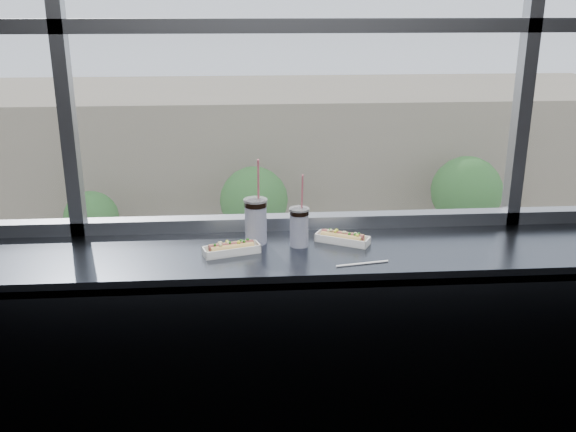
{
  "coord_description": "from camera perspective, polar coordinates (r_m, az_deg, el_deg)",
  "views": [
    {
      "loc": [
        -0.27,
        -1.29,
        2.09
      ],
      "look_at": [
        -0.08,
        1.23,
        1.25
      ],
      "focal_mm": 40.0,
      "sensor_mm": 36.0,
      "label": 1
    }
  ],
  "objects": [
    {
      "name": "counter_fascia",
      "position": [
        2.75,
        2.06,
        -15.66
      ],
      "size": [
        6.0,
        0.04,
        1.04
      ],
      "primitive_type": "cube",
      "color": "#444953",
      "rests_on": "ground"
    },
    {
      "name": "tree_right",
      "position": [
        34.17,
        15.58,
        2.1
      ],
      "size": [
        3.64,
        3.64,
        5.69
      ],
      "color": "#47382B",
      "rests_on": "far_sidewalk"
    },
    {
      "name": "tree_left",
      "position": [
        33.27,
        -17.07,
        -0.22
      ],
      "size": [
        2.73,
        2.73,
        4.27
      ],
      "color": "#47382B",
      "rests_on": "far_sidewalk"
    },
    {
      "name": "car_near_d",
      "position": [
        22.93,
        10.72,
        -13.09
      ],
      "size": [
        3.6,
        7.18,
        2.3
      ],
      "primitive_type": "imported",
      "rotation": [
        0.0,
        0.0,
        1.46
      ],
      "color": "#B8B8B7",
      "rests_on": "street_asphalt"
    },
    {
      "name": "wall_back_lower",
      "position": [
        3.2,
        0.99,
        -10.35
      ],
      "size": [
        6.0,
        0.0,
        6.0
      ],
      "primitive_type": "plane",
      "rotation": [
        1.57,
        0.0,
        0.0
      ],
      "color": "black",
      "rests_on": "ground"
    },
    {
      "name": "tree_center",
      "position": [
        32.22,
        -3.04,
        1.38
      ],
      "size": [
        3.43,
        3.43,
        5.36
      ],
      "color": "#47382B",
      "rests_on": "far_sidewalk"
    },
    {
      "name": "soda_cup_left",
      "position": [
        2.76,
        -2.88,
        -0.24
      ],
      "size": [
        0.1,
        0.1,
        0.38
      ],
      "color": "white",
      "rests_on": "counter"
    },
    {
      "name": "car_far_a",
      "position": [
        30.65,
        -20.57,
        -6.03
      ],
      "size": [
        2.69,
        5.77,
        1.88
      ],
      "primitive_type": "imported",
      "rotation": [
        0.0,
        0.0,
        1.51
      ],
      "color": "black",
      "rests_on": "street_asphalt"
    },
    {
      "name": "hotdog_tray_left",
      "position": [
        2.67,
        -5.05,
        -2.88
      ],
      "size": [
        0.25,
        0.14,
        0.06
      ],
      "rotation": [
        0.0,
        0.0,
        0.28
      ],
      "color": "white",
      "rests_on": "counter"
    },
    {
      "name": "hotdog_tray_right",
      "position": [
        2.79,
        4.87,
        -1.92
      ],
      "size": [
        0.24,
        0.18,
        0.06
      ],
      "rotation": [
        0.0,
        0.0,
        -0.5
      ],
      "color": "white",
      "rests_on": "counter"
    },
    {
      "name": "pedestrian_c",
      "position": [
        32.73,
        3.87,
        -3.18
      ],
      "size": [
        0.89,
        0.66,
        1.99
      ],
      "primitive_type": "imported",
      "color": "#66605B",
      "rests_on": "far_sidewalk"
    },
    {
      "name": "loose_straw",
      "position": [
        2.58,
        6.62,
        -4.22
      ],
      "size": [
        0.22,
        0.05,
        0.01
      ],
      "primitive_type": "cylinder",
      "rotation": [
        0.0,
        1.57,
        0.18
      ],
      "color": "white",
      "rests_on": "counter"
    },
    {
      "name": "soda_cup_right",
      "position": [
        2.73,
        1.0,
        -0.81
      ],
      "size": [
        0.09,
        0.09,
        0.32
      ],
      "color": "white",
      "rests_on": "counter"
    },
    {
      "name": "car_near_b",
      "position": [
        22.89,
        -16.82,
        -14.27
      ],
      "size": [
        2.68,
        5.85,
        1.91
      ],
      "primitive_type": "imported",
      "rotation": [
        0.0,
        0.0,
        1.52
      ],
      "color": "black",
      "rests_on": "street_asphalt"
    },
    {
      "name": "wrapper",
      "position": [
        2.71,
        -5.02,
        -2.85
      ],
      "size": [
        0.09,
        0.06,
        0.02
      ],
      "primitive_type": "ellipsoid",
      "color": "silver",
      "rests_on": "counter"
    },
    {
      "name": "pedestrian_d",
      "position": [
        34.41,
        10.79,
        -2.16
      ],
      "size": [
        0.74,
        0.99,
        2.23
      ],
      "primitive_type": "imported",
      "rotation": [
        0.0,
        0.0,
        4.71
      ],
      "color": "#66605B",
      "rests_on": "far_sidewalk"
    },
    {
      "name": "street_asphalt",
      "position": [
        26.27,
        -3.31,
        -11.38
      ],
      "size": [
        80.0,
        10.0,
        0.06
      ],
      "primitive_type": "cube",
      "color": "black",
      "rests_on": "plaza_ground"
    },
    {
      "name": "pedestrian_a",
      "position": [
        34.07,
        -12.48,
        -2.44
      ],
      "size": [
        0.76,
        1.02,
        2.29
      ],
      "primitive_type": "imported",
      "rotation": [
        0.0,
        0.0,
        1.57
      ],
      "color": "#66605B",
      "rests_on": "far_sidewalk"
    },
    {
      "name": "far_building",
      "position": [
        41.79,
        -3.96,
        5.86
      ],
      "size": [
        50.0,
        14.0,
        8.0
      ],
      "primitive_type": "cube",
      "color": "gray",
      "rests_on": "plaza_ground"
    },
    {
      "name": "far_sidewalk",
      "position": [
        33.45,
        -3.61,
        -4.57
      ],
      "size": [
        80.0,
        6.0,
        0.04
      ],
      "primitive_type": "cube",
      "color": "#AAA28E",
      "rests_on": "plaza_ground"
    },
    {
      "name": "counter",
      "position": [
        2.73,
        1.59,
        -3.55
      ],
      "size": [
        6.0,
        0.55,
        0.06
      ],
      "primitive_type": "cube",
      "color": "#444953",
      "rests_on": "ground"
    },
    {
      "name": "car_far_c",
      "position": [
        32.36,
        20.77,
        -4.72
      ],
      "size": [
        2.64,
        5.82,
        1.91
      ],
      "primitive_type": "imported",
      "rotation": [
        0.0,
        0.0,
        1.53
      ],
      "color": "#EBE3C7",
      "rests_on": "street_asphalt"
    },
    {
      "name": "plaza_ground",
      "position": [
        48.11,
        -3.93,
        2.64
      ],
      "size": [
        120.0,
        120.0,
        0.0
      ],
      "primitive_type": "plane",
      "color": "#AAA28E",
      "rests_on": "ground"
    }
  ]
}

